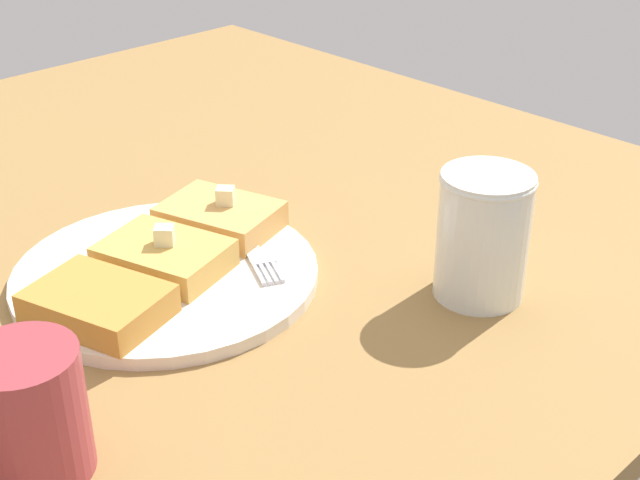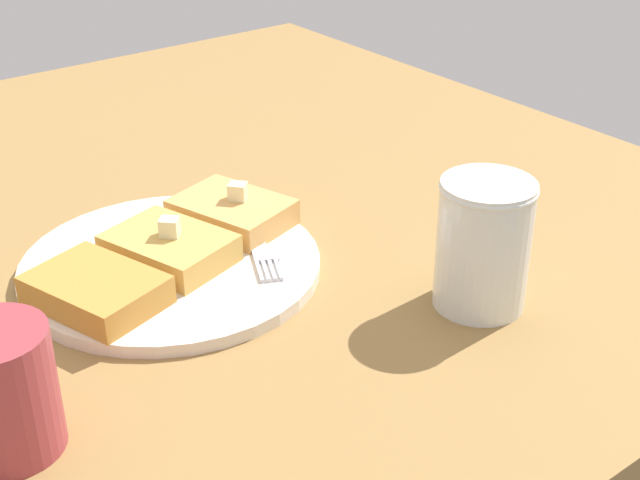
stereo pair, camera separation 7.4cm
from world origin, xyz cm
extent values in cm
cube|color=olive|center=(0.00, 0.00, 1.32)|extent=(100.48, 100.48, 2.63)
cylinder|color=silver|center=(6.98, 10.86, 3.20)|extent=(26.18, 26.18, 1.13)
torus|color=brown|center=(6.98, 10.86, 3.37)|extent=(26.18, 26.18, 0.80)
cube|color=tan|center=(-1.08, 8.33, 4.97)|extent=(10.22, 12.06, 2.42)
cube|color=gold|center=(6.98, 10.86, 4.97)|extent=(10.22, 12.06, 2.42)
cube|color=#BA8034|center=(15.03, 13.38, 4.97)|extent=(10.22, 12.06, 2.42)
cube|color=beige|center=(-1.68, 8.53, 6.99)|extent=(2.15, 2.17, 1.61)
cube|color=beige|center=(6.82, 10.94, 6.99)|extent=(2.16, 2.16, 1.61)
cube|color=silver|center=(-2.62, 9.45, 3.95)|extent=(5.12, 9.41, 0.36)
cube|color=silver|center=(0.14, 15.23, 3.95)|extent=(3.19, 3.47, 0.36)
cube|color=silver|center=(0.69, 18.29, 3.95)|extent=(1.67, 3.03, 0.36)
cube|color=silver|center=(1.18, 18.05, 3.95)|extent=(1.67, 3.03, 0.36)
cube|color=silver|center=(1.68, 17.82, 3.95)|extent=(1.67, 3.03, 0.36)
cube|color=silver|center=(2.17, 17.58, 3.95)|extent=(1.67, 3.03, 0.36)
cylinder|color=#3A1805|center=(-10.56, 30.87, 6.81)|extent=(6.95, 6.95, 8.35)
cylinder|color=silver|center=(-10.56, 30.87, 8.10)|extent=(7.55, 7.55, 10.93)
torus|color=silver|center=(-10.56, 30.87, 13.11)|extent=(7.75, 7.75, 0.50)
cylinder|color=#97353C|center=(26.37, 24.38, 7.07)|extent=(7.04, 7.04, 8.89)
camera|label=1|loc=(43.46, 67.37, 42.30)|focal=50.00mm
camera|label=2|loc=(37.89, 72.20, 42.30)|focal=50.00mm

